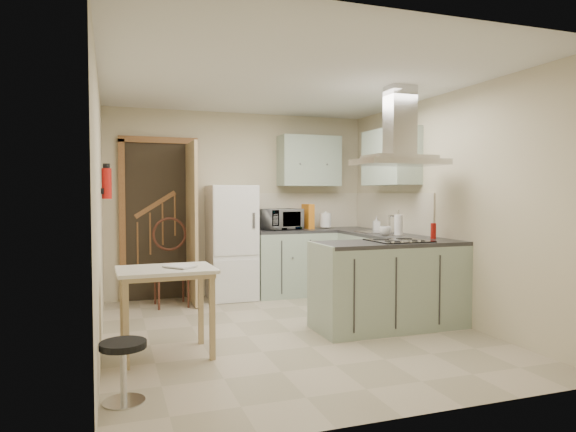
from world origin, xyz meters
name	(u,v)px	position (x,y,z in m)	size (l,w,h in m)	color
floor	(291,332)	(0.00, 0.00, 0.00)	(4.20, 4.20, 0.00)	tan
ceiling	(291,82)	(0.00, 0.00, 2.50)	(4.20, 4.20, 0.00)	silver
back_wall	(241,204)	(0.00, 2.10, 1.25)	(3.60, 3.60, 0.00)	beige
left_wall	(99,210)	(-1.80, 0.00, 1.25)	(4.20, 4.20, 0.00)	beige
right_wall	(443,207)	(1.80, 0.00, 1.25)	(4.20, 4.20, 0.00)	beige
doorway	(159,220)	(-1.10, 2.07, 1.05)	(1.10, 0.12, 2.10)	brown
fridge	(231,242)	(-0.20, 1.80, 0.75)	(0.60, 0.60, 1.50)	white
counter_back	(293,262)	(0.66, 1.80, 0.45)	(1.08, 0.60, 0.90)	#9EB2A0
counter_right	(370,266)	(1.50, 1.12, 0.45)	(0.60, 1.95, 0.90)	#9EB2A0
splashback	(305,210)	(0.96, 2.09, 1.15)	(1.68, 0.02, 0.50)	beige
wall_cabinet_back	(309,161)	(0.95, 1.93, 1.85)	(0.85, 0.35, 0.70)	#9EB2A0
wall_cabinet_right	(391,157)	(1.62, 0.85, 1.85)	(0.35, 0.90, 0.70)	#9EB2A0
peninsula	(390,285)	(1.02, -0.18, 0.45)	(1.55, 0.65, 0.90)	#9EB2A0
hob	(399,241)	(1.12, -0.18, 0.91)	(0.58, 0.50, 0.01)	black
extractor_hood	(400,162)	(1.12, -0.18, 1.72)	(0.90, 0.55, 0.10)	silver
sink	(377,232)	(1.50, 0.95, 0.91)	(0.45, 0.40, 0.01)	silver
fire_extinguisher	(107,184)	(-1.74, 0.90, 1.50)	(0.10, 0.10, 0.32)	#B2140F
drop_leaf_table	(166,312)	(-1.27, -0.36, 0.38)	(0.81, 0.61, 0.76)	#CDBB7E
bentwood_chair	(171,266)	(-1.00, 1.61, 0.50)	(0.44, 0.44, 0.99)	#4F201A
stool	(123,372)	(-1.64, -1.27, 0.21)	(0.31, 0.31, 0.41)	black
microwave	(282,219)	(0.51, 1.82, 1.04)	(0.51, 0.35, 0.28)	black
kettle	(325,220)	(1.16, 1.82, 1.02)	(0.16, 0.16, 0.24)	white
cereal_box	(308,216)	(0.92, 1.88, 1.07)	(0.09, 0.23, 0.34)	orange
soap_bottle	(376,224)	(1.63, 1.21, 1.00)	(0.09, 0.09, 0.19)	silver
paper_towel	(398,225)	(1.49, 0.42, 1.03)	(0.10, 0.10, 0.25)	white
cup	(385,231)	(1.34, 0.47, 0.95)	(0.14, 0.14, 0.11)	white
red_bottle	(433,231)	(1.64, -0.05, 0.99)	(0.06, 0.06, 0.17)	#B7160F
book	(172,262)	(-1.22, -0.44, 0.82)	(0.18, 0.25, 0.11)	#A6373F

